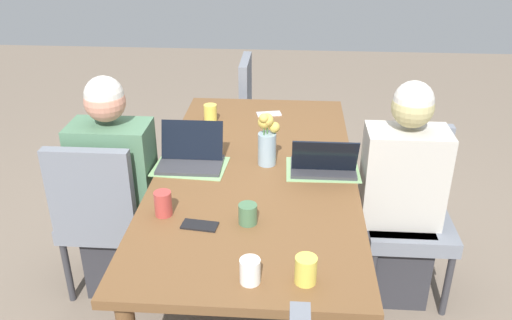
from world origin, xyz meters
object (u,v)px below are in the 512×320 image
object	(u,v)px
coffee_mug_near_left	(247,214)
chair_near_left_mid	(407,204)
flower_vase	(267,138)
coffee_mug_near_right	(163,204)
coffee_mug_far_left	(250,271)
chair_far_left_near	(103,210)
chair_head_right_right_near	(261,112)
coffee_mug_centre_left	(306,270)
laptop_near_left_mid	(323,165)
person_far_left_near	(118,199)
phone_black	(200,225)
laptop_far_left_near	(191,157)
person_near_left_mid	(399,206)
coffee_mug_centre_right	(210,113)
phone_silver	(269,114)
dining_table	(256,182)

from	to	relation	value
coffee_mug_near_left	chair_near_left_mid	bearing A→B (deg)	-53.59
flower_vase	chair_near_left_mid	bearing A→B (deg)	-87.08
coffee_mug_near_right	coffee_mug_far_left	xyz separation A→B (m)	(-0.42, -0.40, -0.01)
chair_far_left_near	coffee_mug_near_left	world-z (taller)	chair_far_left_near
flower_vase	coffee_mug_near_right	size ratio (longest dim) A/B	2.56
chair_head_right_right_near	coffee_mug_centre_left	bearing A→B (deg)	-172.49
laptop_near_left_mid	person_far_left_near	bearing A→B (deg)	89.65
person_far_left_near	coffee_mug_centre_left	world-z (taller)	person_far_left_near
coffee_mug_near_left	phone_black	size ratio (longest dim) A/B	0.58
laptop_far_left_near	chair_far_left_near	bearing A→B (deg)	102.57
chair_near_left_mid	person_near_left_mid	bearing A→B (deg)	141.24
coffee_mug_far_left	phone_black	xyz separation A→B (m)	(0.34, 0.24, -0.04)
chair_far_left_near	phone_black	bearing A→B (deg)	-127.25
coffee_mug_centre_right	phone_black	xyz separation A→B (m)	(-1.13, -0.12, -0.05)
coffee_mug_near_left	phone_silver	bearing A→B (deg)	-1.48
coffee_mug_near_right	coffee_mug_centre_left	size ratio (longest dim) A/B	1.06
laptop_near_left_mid	coffee_mug_near_left	size ratio (longest dim) A/B	3.66
coffee_mug_centre_left	coffee_mug_far_left	world-z (taller)	coffee_mug_centre_left
chair_far_left_near	person_far_left_near	size ratio (longest dim) A/B	0.75
person_far_left_near	laptop_far_left_near	bearing A→B (deg)	-86.09
laptop_far_left_near	dining_table	bearing A→B (deg)	-93.77
laptop_near_left_mid	phone_silver	size ratio (longest dim) A/B	2.13
person_far_left_near	dining_table	bearing A→B (deg)	-89.58
dining_table	flower_vase	size ratio (longest dim) A/B	7.15
dining_table	person_near_left_mid	world-z (taller)	person_near_left_mid
person_far_left_near	person_near_left_mid	xyz separation A→B (m)	(0.03, -1.46, 0.00)
chair_far_left_near	coffee_mug_near_left	bearing A→B (deg)	-117.56
chair_head_right_right_near	coffee_mug_centre_left	world-z (taller)	chair_head_right_right_near
person_far_left_near	coffee_mug_centre_left	xyz separation A→B (m)	(-0.85, -0.96, 0.25)
coffee_mug_near_left	coffee_mug_far_left	size ratio (longest dim) A/B	0.92
laptop_near_left_mid	phone_black	bearing A→B (deg)	134.27
phone_silver	person_far_left_near	bearing A→B (deg)	31.87
dining_table	chair_head_right_right_near	size ratio (longest dim) A/B	2.23
coffee_mug_centre_left	coffee_mug_far_left	bearing A→B (deg)	93.99
laptop_near_left_mid	chair_head_right_right_near	bearing A→B (deg)	15.84
laptop_near_left_mid	coffee_mug_centre_right	distance (m)	0.89
laptop_far_left_near	phone_black	xyz separation A→B (m)	(-0.55, -0.13, -0.04)
chair_near_left_mid	phone_black	bearing A→B (deg)	122.33
laptop_far_left_near	phone_silver	bearing A→B (deg)	-26.64
dining_table	phone_silver	xyz separation A→B (m)	(0.74, -0.03, 0.08)
laptop_far_left_near	coffee_mug_near_right	world-z (taller)	laptop_far_left_near
chair_far_left_near	person_near_left_mid	distance (m)	1.53
laptop_near_left_mid	phone_black	world-z (taller)	laptop_near_left_mid
dining_table	person_far_left_near	size ratio (longest dim) A/B	1.68
chair_near_left_mid	coffee_mug_centre_right	size ratio (longest dim) A/B	8.30
chair_far_left_near	coffee_mug_centre_right	distance (m)	0.87
laptop_far_left_near	phone_silver	distance (m)	0.80
laptop_near_left_mid	phone_silver	distance (m)	0.81
person_near_left_mid	coffee_mug_near_right	bearing A→B (deg)	113.32
chair_far_left_near	coffee_mug_centre_left	xyz separation A→B (m)	(-0.77, -1.02, 0.28)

